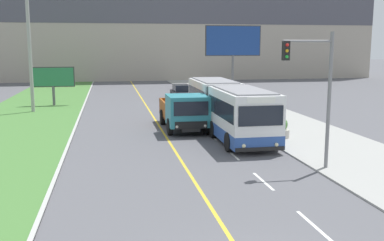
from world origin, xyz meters
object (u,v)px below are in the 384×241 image
(planter_round_near, at_px, (280,129))
(planter_round_third, at_px, (233,105))
(dump_truck, at_px, (185,112))
(billboard_large, at_px, (233,43))
(traffic_light_mast, at_px, (316,83))
(planter_round_second, at_px, (251,115))
(city_bus, at_px, (227,108))
(utility_pole_far, at_px, (29,42))
(billboard_small, at_px, (53,78))
(car_distant, at_px, (181,92))

(planter_round_near, relative_size, planter_round_third, 1.02)
(dump_truck, height_order, billboard_large, billboard_large)
(traffic_light_mast, xyz_separation_m, planter_round_second, (1.02, 11.87, -3.20))
(city_bus, height_order, traffic_light_mast, traffic_light_mast)
(traffic_light_mast, bearing_deg, dump_truck, 112.19)
(utility_pole_far, relative_size, billboard_small, 2.94)
(dump_truck, height_order, car_distant, dump_truck)
(dump_truck, bearing_deg, city_bus, -16.66)
(planter_round_second, bearing_deg, dump_truck, -158.46)
(car_distant, bearing_deg, dump_truck, -98.38)
(billboard_large, relative_size, planter_round_second, 5.92)
(car_distant, relative_size, traffic_light_mast, 0.72)
(dump_truck, distance_m, car_distant, 17.73)
(planter_round_third, bearing_deg, car_distant, 104.22)
(traffic_light_mast, bearing_deg, planter_round_second, 85.09)
(dump_truck, bearing_deg, utility_pole_far, 135.82)
(planter_round_near, bearing_deg, dump_truck, 146.94)
(billboard_small, relative_size, planter_round_second, 3.07)
(car_distant, xyz_separation_m, planter_round_third, (2.59, -10.23, -0.09))
(billboard_small, xyz_separation_m, planter_round_near, (14.79, -17.78, -1.89))
(dump_truck, distance_m, planter_round_second, 5.46)
(car_distant, xyz_separation_m, planter_round_second, (2.47, -15.53, -0.07))
(planter_round_near, bearing_deg, city_bus, 135.05)
(billboard_large, relative_size, billboard_small, 1.92)
(traffic_light_mast, bearing_deg, utility_pole_far, 126.12)
(city_bus, xyz_separation_m, traffic_light_mast, (1.50, -9.12, 2.26))
(planter_round_second, bearing_deg, utility_pole_far, 151.64)
(city_bus, height_order, planter_round_third, city_bus)
(city_bus, height_order, dump_truck, city_bus)
(billboard_large, bearing_deg, traffic_light_mast, -97.78)
(city_bus, bearing_deg, traffic_light_mast, -80.66)
(billboard_large, xyz_separation_m, billboard_small, (-17.27, -1.53, -3.14))
(city_bus, relative_size, planter_round_third, 10.94)
(city_bus, xyz_separation_m, car_distant, (0.05, 18.29, -0.87))
(utility_pole_far, height_order, billboard_small, utility_pole_far)
(city_bus, xyz_separation_m, billboard_large, (5.04, 16.75, 4.08))
(city_bus, relative_size, planter_round_second, 10.45)
(car_distant, height_order, utility_pole_far, utility_pole_far)
(car_distant, distance_m, billboard_large, 7.19)
(car_distant, height_order, planter_round_near, car_distant)
(city_bus, bearing_deg, planter_round_near, -44.95)
(city_bus, distance_m, traffic_light_mast, 9.52)
(billboard_large, relative_size, planter_round_near, 6.05)
(utility_pole_far, relative_size, traffic_light_mast, 1.87)
(billboard_large, distance_m, billboard_small, 17.62)
(planter_round_second, distance_m, planter_round_third, 5.31)
(city_bus, distance_m, billboard_small, 19.55)
(billboard_large, bearing_deg, utility_pole_far, -163.80)
(car_distant, distance_m, planter_round_second, 15.73)
(city_bus, distance_m, planter_round_near, 3.74)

